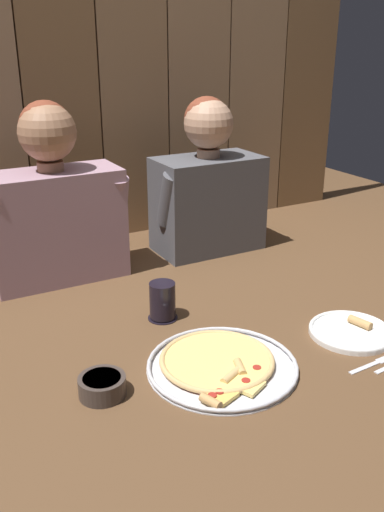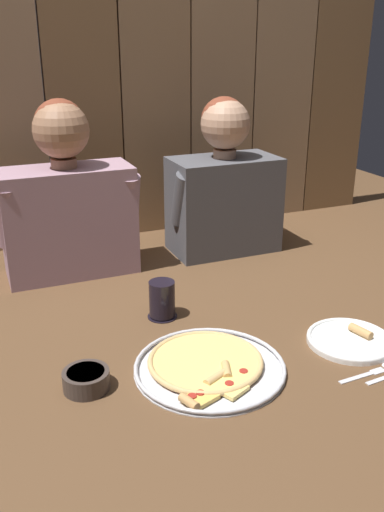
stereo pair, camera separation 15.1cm
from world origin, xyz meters
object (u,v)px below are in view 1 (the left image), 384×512
object	(u,v)px
diner_left	(54,203)
diner_right	(208,185)
drinking_glass	(162,301)
pizza_tray	(220,364)
dipping_bowl	(102,385)
dinner_plate	(351,331)

from	to	relation	value
diner_left	diner_right	xyz separation A→B (m)	(0.56, -0.00, -0.01)
drinking_glass	diner_right	xyz separation A→B (m)	(0.39, 0.42, 0.19)
pizza_tray	drinking_glass	xyz separation A→B (m)	(-0.01, 0.29, 0.04)
dipping_bowl	diner_right	world-z (taller)	diner_right
drinking_glass	diner_right	world-z (taller)	diner_right
drinking_glass	dipping_bowl	xyz separation A→B (m)	(-0.27, -0.26, -0.03)
dinner_plate	diner_right	size ratio (longest dim) A/B	0.40
dipping_bowl	diner_left	xyz separation A→B (m)	(0.11, 0.68, 0.23)
dipping_bowl	diner_left	bearing A→B (deg)	81.15
dipping_bowl	diner_left	size ratio (longest dim) A/B	0.19
diner_right	dipping_bowl	bearing A→B (deg)	-134.42
dinner_plate	drinking_glass	world-z (taller)	drinking_glass
pizza_tray	drinking_glass	bearing A→B (deg)	92.12
diner_left	diner_right	bearing A→B (deg)	-0.00
dipping_bowl	drinking_glass	bearing A→B (deg)	43.30
pizza_tray	diner_right	distance (m)	0.84
dinner_plate	pizza_tray	bearing A→B (deg)	175.35
drinking_glass	dinner_plate	bearing A→B (deg)	-39.04
diner_left	diner_right	distance (m)	0.56
pizza_tray	drinking_glass	world-z (taller)	drinking_glass
dinner_plate	diner_left	xyz separation A→B (m)	(-0.56, 0.74, 0.24)
dinner_plate	drinking_glass	distance (m)	0.51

